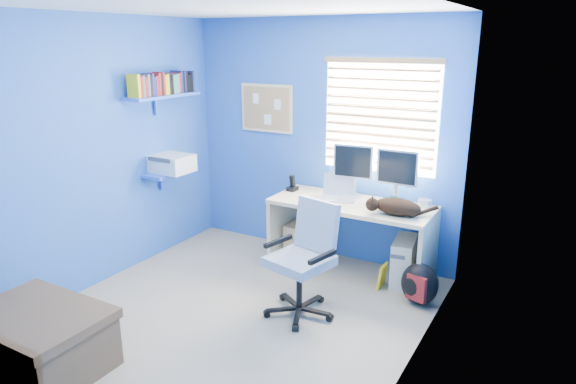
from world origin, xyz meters
The scene contains 23 objects.
floor centered at (0.00, 0.00, 0.00)m, with size 3.00×3.20×0.00m, color tan.
ceiling centered at (0.00, 0.00, 2.50)m, with size 3.00×3.20×0.00m, color white.
wall_back centered at (0.00, 1.60, 1.25)m, with size 3.00×0.01×2.50m, color blue.
wall_front centered at (0.00, -1.60, 1.25)m, with size 3.00×0.01×2.50m, color blue.
wall_left centered at (-1.50, 0.00, 1.25)m, with size 0.01×3.20×2.50m, color blue.
wall_right centered at (1.50, 0.00, 1.25)m, with size 0.01×3.20×2.50m, color blue.
desk centered at (0.52, 1.26, 0.37)m, with size 1.59×0.65×0.74m, color #DAB77E.
laptop centered at (0.36, 1.30, 0.85)m, with size 0.33×0.26×0.22m, color silver.
monitor_left centered at (0.45, 1.44, 1.01)m, with size 0.40×0.12×0.54m, color silver.
monitor_right centered at (0.91, 1.42, 1.01)m, with size 0.40×0.12×0.54m, color silver.
phone centered at (-0.19, 1.34, 0.82)m, with size 0.09×0.11×0.17m, color black.
mug centered at (0.92, 1.32, 0.79)m, with size 0.10×0.09×0.10m, color teal.
cd_spindle centered at (1.17, 1.49, 0.78)m, with size 0.13×0.13×0.07m, color silver.
cat centered at (1.02, 1.12, 0.82)m, with size 0.43×0.23×0.15m, color black.
tower_pc centered at (1.06, 1.29, 0.23)m, with size 0.19×0.44×0.45m, color beige.
drawer_boxes centered at (-0.01, 1.27, 0.20)m, with size 0.35×0.28×0.41m, color tan.
yellow_book centered at (0.92, 1.09, 0.12)m, with size 0.03×0.17×0.24m, color yellow.
backpack centered at (1.32, 0.96, 0.19)m, with size 0.33×0.25×0.39m, color black.
bed_corner centered at (-0.76, -1.30, 0.22)m, with size 0.92×0.66×0.44m, color brown.
office_chair centered at (0.48, 0.32, 0.36)m, with size 0.68×0.68×0.97m.
window_blinds centered at (0.65, 1.57, 1.55)m, with size 1.15×0.05×1.10m.
corkboard centered at (-0.65, 1.58, 1.55)m, with size 0.64×0.02×0.52m.
wall_shelves centered at (-1.35, 0.75, 1.43)m, with size 0.42×0.90×1.05m.
Camera 1 is at (2.34, -3.20, 2.26)m, focal length 32.00 mm.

